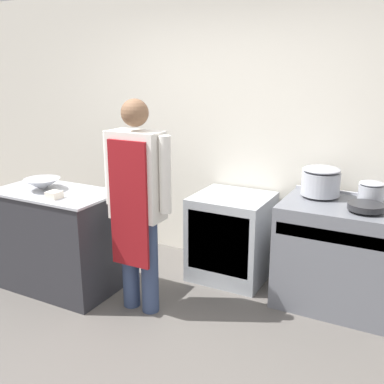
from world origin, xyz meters
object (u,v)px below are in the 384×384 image
(stove, at_px, (338,254))
(stock_pot, at_px, (321,180))
(plastic_tub, at_px, (54,195))
(sauce_pot, at_px, (371,191))
(saute_pan, at_px, (366,207))
(fridge_unit, at_px, (231,236))
(person_cook, at_px, (137,196))
(mixing_bowl, at_px, (42,184))

(stove, relative_size, stock_pot, 2.95)
(stove, distance_m, stock_pot, 0.63)
(plastic_tub, distance_m, sauce_pot, 2.57)
(stock_pot, distance_m, sauce_pot, 0.41)
(plastic_tub, height_order, saute_pan, plastic_tub)
(stove, distance_m, saute_pan, 0.53)
(plastic_tub, bearing_deg, fridge_unit, 44.44)
(person_cook, xyz_separation_m, stock_pot, (1.20, 0.98, 0.05))
(fridge_unit, xyz_separation_m, person_cook, (-0.43, -0.91, 0.57))
(stove, relative_size, mixing_bowl, 3.02)
(saute_pan, bearing_deg, fridge_unit, 171.30)
(mixing_bowl, relative_size, sauce_pot, 1.58)
(fridge_unit, bearing_deg, stock_pot, 5.10)
(mixing_bowl, height_order, saute_pan, mixing_bowl)
(stove, xyz_separation_m, fridge_unit, (-0.99, 0.06, -0.04))
(person_cook, xyz_separation_m, sauce_pot, (1.60, 0.98, 0.01))
(sauce_pot, bearing_deg, stove, -146.49)
(plastic_tub, bearing_deg, stock_pot, 31.65)
(stock_pot, bearing_deg, fridge_unit, -174.90)
(person_cook, distance_m, saute_pan, 1.76)
(plastic_tub, relative_size, stock_pot, 0.33)
(plastic_tub, xyz_separation_m, sauce_pot, (2.29, 1.17, 0.04))
(mixing_bowl, xyz_separation_m, stock_pot, (2.17, 1.03, 0.06))
(saute_pan, distance_m, sauce_pot, 0.26)
(stove, distance_m, person_cook, 1.74)
(fridge_unit, relative_size, mixing_bowl, 2.55)
(plastic_tub, xyz_separation_m, stock_pot, (1.89, 1.17, 0.08))
(stove, distance_m, sauce_pot, 0.59)
(stove, height_order, person_cook, person_cook)
(saute_pan, bearing_deg, sauce_pot, 90.00)
(fridge_unit, bearing_deg, stove, -3.28)
(stove, xyz_separation_m, person_cook, (-1.41, -0.86, 0.53))
(fridge_unit, distance_m, stock_pot, 1.00)
(person_cook, bearing_deg, saute_pan, 24.65)
(stove, xyz_separation_m, plastic_tub, (-2.11, -1.04, 0.50))
(person_cook, relative_size, sauce_pot, 8.68)
(mixing_bowl, height_order, sauce_pot, sauce_pot)
(fridge_unit, distance_m, person_cook, 1.16)
(stock_pot, height_order, saute_pan, stock_pot)
(person_cook, bearing_deg, sauce_pot, 31.57)
(stove, relative_size, person_cook, 0.55)
(fridge_unit, relative_size, saute_pan, 2.92)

